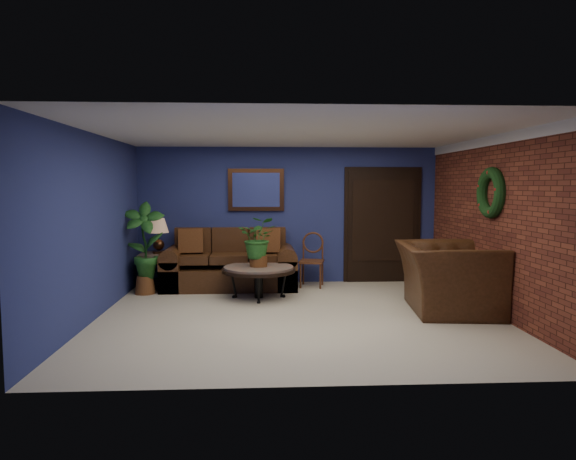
{
  "coord_description": "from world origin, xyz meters",
  "views": [
    {
      "loc": [
        -0.52,
        -6.95,
        1.8
      ],
      "look_at": [
        -0.12,
        0.55,
        1.15
      ],
      "focal_mm": 32.0,
      "sensor_mm": 36.0,
      "label": 1
    }
  ],
  "objects": [
    {
      "name": "floor",
      "position": [
        0.0,
        0.0,
        0.0
      ],
      "size": [
        5.5,
        5.5,
        0.0
      ],
      "primitive_type": "plane",
      "color": "#BFB49E",
      "rests_on": "ground"
    },
    {
      "name": "tall_plant",
      "position": [
        -2.45,
        1.6,
        0.83
      ],
      "size": [
        0.71,
        0.5,
        1.54
      ],
      "color": "brown",
      "rests_on": "ground"
    },
    {
      "name": "ceiling",
      "position": [
        0.0,
        0.0,
        2.5
      ],
      "size": [
        5.5,
        5.0,
        0.02
      ],
      "primitive_type": "cube",
      "color": "white",
      "rests_on": "wall_back"
    },
    {
      "name": "sofa",
      "position": [
        -1.06,
        2.09,
        0.34
      ],
      "size": [
        2.32,
        1.0,
        1.04
      ],
      "color": "#492714",
      "rests_on": "ground"
    },
    {
      "name": "end_table",
      "position": [
        -2.3,
        2.05,
        0.47
      ],
      "size": [
        0.68,
        0.68,
        0.62
      ],
      "color": "#534E48",
      "rests_on": "ground"
    },
    {
      "name": "wall_left",
      "position": [
        -2.75,
        0.0,
        1.25
      ],
      "size": [
        0.04,
        5.0,
        2.5
      ],
      "primitive_type": "cube",
      "color": "navy",
      "rests_on": "ground"
    },
    {
      "name": "side_chair",
      "position": [
        0.4,
        2.12,
        0.54
      ],
      "size": [
        0.49,
        0.49,
        0.96
      ],
      "rotation": [
        0.0,
        0.0,
        -0.22
      ],
      "color": "brown",
      "rests_on": "ground"
    },
    {
      "name": "crown_molding",
      "position": [
        2.72,
        0.0,
        2.43
      ],
      "size": [
        0.03,
        5.0,
        0.14
      ],
      "primitive_type": "cube",
      "color": "white",
      "rests_on": "wall_right_brick"
    },
    {
      "name": "coffee_table",
      "position": [
        -0.55,
        1.2,
        0.45
      ],
      "size": [
        1.18,
        1.18,
        0.51
      ],
      "rotation": [
        0.0,
        0.0,
        -0.14
      ],
      "color": "#534E48",
      "rests_on": "ground"
    },
    {
      "name": "wreath",
      "position": [
        2.69,
        0.05,
        1.7
      ],
      "size": [
        0.16,
        0.72,
        0.72
      ],
      "primitive_type": "torus",
      "rotation": [
        0.0,
        1.57,
        0.0
      ],
      "color": "black",
      "rests_on": "wall_right_brick"
    },
    {
      "name": "floor_plant",
      "position": [
        2.35,
        1.2,
        0.46
      ],
      "size": [
        0.46,
        0.4,
        0.88
      ],
      "color": "brown",
      "rests_on": "ground"
    },
    {
      "name": "closet_door",
      "position": [
        1.75,
        2.47,
        1.05
      ],
      "size": [
        1.44,
        0.06,
        2.18
      ],
      "primitive_type": "cube",
      "color": "black",
      "rests_on": "wall_back"
    },
    {
      "name": "wall_back",
      "position": [
        0.0,
        2.5,
        1.25
      ],
      "size": [
        5.5,
        0.04,
        2.5
      ],
      "primitive_type": "cube",
      "color": "navy",
      "rests_on": "ground"
    },
    {
      "name": "coffee_plant",
      "position": [
        -0.55,
        1.2,
        0.95
      ],
      "size": [
        0.67,
        0.6,
        0.8
      ],
      "color": "brown",
      "rests_on": "coffee_table"
    },
    {
      "name": "table_lamp",
      "position": [
        -2.3,
        2.05,
        1.0
      ],
      "size": [
        0.36,
        0.36,
        0.59
      ],
      "color": "#462715",
      "rests_on": "end_table"
    },
    {
      "name": "wall_mirror",
      "position": [
        -0.6,
        2.46,
        1.72
      ],
      "size": [
        1.02,
        0.06,
        0.77
      ],
      "primitive_type": "cube",
      "color": "#462715",
      "rests_on": "wall_back"
    },
    {
      "name": "armchair",
      "position": [
        2.15,
        0.17,
        0.49
      ],
      "size": [
        1.46,
        1.62,
        0.97
      ],
      "primitive_type": "imported",
      "rotation": [
        0.0,
        0.0,
        1.46
      ],
      "color": "#492714",
      "rests_on": "ground"
    },
    {
      "name": "wall_right_brick",
      "position": [
        2.75,
        0.0,
        1.25
      ],
      "size": [
        0.04,
        5.0,
        2.5
      ],
      "primitive_type": "cube",
      "color": "brown",
      "rests_on": "ground"
    }
  ]
}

